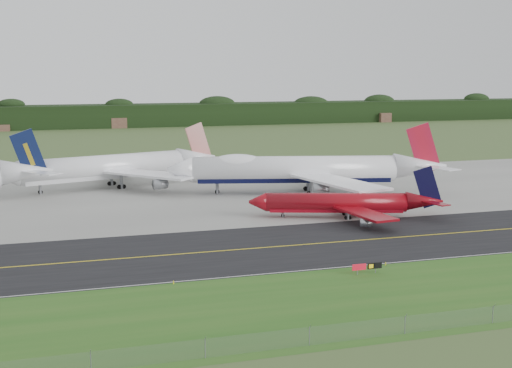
% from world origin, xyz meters
% --- Properties ---
extents(ground, '(600.00, 600.00, 0.00)m').
position_xyz_m(ground, '(0.00, 0.00, 0.00)').
color(ground, '#3C5025').
rests_on(ground, ground).
extents(grass_verge, '(400.00, 30.00, 0.01)m').
position_xyz_m(grass_verge, '(0.00, -35.00, 0.01)').
color(grass_verge, '#255619').
rests_on(grass_verge, ground).
extents(taxiway, '(400.00, 32.00, 0.02)m').
position_xyz_m(taxiway, '(0.00, -4.00, 0.01)').
color(taxiway, black).
rests_on(taxiway, ground).
extents(apron, '(400.00, 78.00, 0.01)m').
position_xyz_m(apron, '(0.00, 51.00, 0.01)').
color(apron, gray).
rests_on(apron, ground).
extents(taxiway_centreline, '(400.00, 0.40, 0.00)m').
position_xyz_m(taxiway_centreline, '(0.00, -4.00, 0.03)').
color(taxiway_centreline, gold).
rests_on(taxiway_centreline, taxiway).
extents(taxiway_edge_line, '(400.00, 0.25, 0.00)m').
position_xyz_m(taxiway_edge_line, '(0.00, -19.50, 0.03)').
color(taxiway_edge_line, silver).
rests_on(taxiway_edge_line, taxiway).
extents(perimeter_fence, '(320.00, 0.10, 320.00)m').
position_xyz_m(perimeter_fence, '(0.00, -48.00, 1.10)').
color(perimeter_fence, slate).
rests_on(perimeter_fence, ground).
extents(horizon_treeline, '(700.00, 25.00, 12.00)m').
position_xyz_m(horizon_treeline, '(0.00, 273.76, 5.47)').
color(horizon_treeline, black).
rests_on(horizon_treeline, ground).
extents(jet_ba_747, '(69.64, 56.61, 17.71)m').
position_xyz_m(jet_ba_747, '(17.39, 45.80, 6.03)').
color(jet_ba_747, white).
rests_on(jet_ba_747, ground).
extents(jet_red_737, '(39.77, 31.57, 11.01)m').
position_xyz_m(jet_red_737, '(15.28, 15.44, 3.04)').
color(jet_red_737, maroon).
rests_on(jet_red_737, ground).
extents(jet_star_tail, '(60.23, 49.24, 16.14)m').
position_xyz_m(jet_star_tail, '(-26.76, 69.47, 5.38)').
color(jet_star_tail, white).
rests_on(jet_star_tail, ground).
extents(taxiway_sign, '(4.89, 0.22, 1.63)m').
position_xyz_m(taxiway_sign, '(0.80, -24.00, 1.15)').
color(taxiway_sign, slate).
rests_on(taxiway_sign, ground).
extents(edge_marker_left, '(0.16, 0.16, 0.50)m').
position_xyz_m(edge_marker_left, '(-28.26, -20.50, 0.25)').
color(edge_marker_left, yellow).
rests_on(edge_marker_left, ground).
extents(edge_marker_center, '(0.16, 0.16, 0.50)m').
position_xyz_m(edge_marker_center, '(5.77, -20.50, 0.25)').
color(edge_marker_center, yellow).
rests_on(edge_marker_center, ground).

